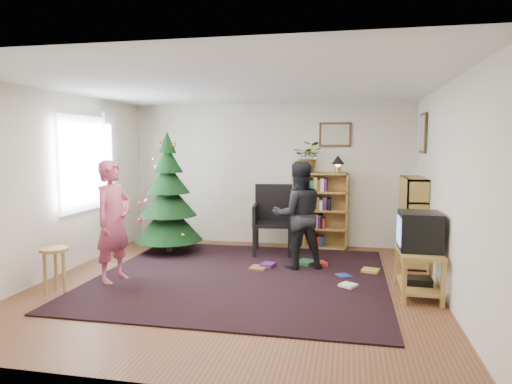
% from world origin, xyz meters
% --- Properties ---
extents(floor, '(5.00, 5.00, 0.00)m').
position_xyz_m(floor, '(0.00, 0.00, 0.00)').
color(floor, brown).
rests_on(floor, ground).
extents(ceiling, '(5.00, 5.00, 0.00)m').
position_xyz_m(ceiling, '(0.00, 0.00, 2.50)').
color(ceiling, white).
rests_on(ceiling, wall_back).
extents(wall_back, '(5.00, 0.02, 2.50)m').
position_xyz_m(wall_back, '(0.00, 2.50, 1.25)').
color(wall_back, silver).
rests_on(wall_back, floor).
extents(wall_front, '(5.00, 0.02, 2.50)m').
position_xyz_m(wall_front, '(0.00, -2.50, 1.25)').
color(wall_front, silver).
rests_on(wall_front, floor).
extents(wall_left, '(0.02, 5.00, 2.50)m').
position_xyz_m(wall_left, '(-2.50, 0.00, 1.25)').
color(wall_left, silver).
rests_on(wall_left, floor).
extents(wall_right, '(0.02, 5.00, 2.50)m').
position_xyz_m(wall_right, '(2.50, 0.00, 1.25)').
color(wall_right, silver).
rests_on(wall_right, floor).
extents(rug, '(3.80, 3.60, 0.02)m').
position_xyz_m(rug, '(0.00, 0.30, 0.01)').
color(rug, black).
rests_on(rug, floor).
extents(window_pane, '(0.04, 1.20, 1.40)m').
position_xyz_m(window_pane, '(-2.47, 0.60, 1.50)').
color(window_pane, silver).
rests_on(window_pane, wall_left).
extents(curtain, '(0.06, 0.35, 1.60)m').
position_xyz_m(curtain, '(-2.43, 1.30, 1.50)').
color(curtain, white).
rests_on(curtain, wall_left).
extents(picture_back, '(0.55, 0.03, 0.42)m').
position_xyz_m(picture_back, '(1.15, 2.48, 1.95)').
color(picture_back, '#4C3319').
rests_on(picture_back, wall_back).
extents(picture_right, '(0.03, 0.50, 0.60)m').
position_xyz_m(picture_right, '(2.48, 1.75, 1.95)').
color(picture_right, '#4C3319').
rests_on(picture_right, wall_right).
extents(christmas_tree, '(1.10, 1.10, 2.00)m').
position_xyz_m(christmas_tree, '(-1.50, 1.45, 0.83)').
color(christmas_tree, '#3F2816').
rests_on(christmas_tree, rug).
extents(bookshelf_back, '(0.95, 0.30, 1.30)m').
position_xyz_m(bookshelf_back, '(0.91, 2.34, 0.66)').
color(bookshelf_back, olive).
rests_on(bookshelf_back, floor).
extents(bookshelf_right, '(0.30, 0.95, 1.30)m').
position_xyz_m(bookshelf_right, '(2.34, 1.55, 0.66)').
color(bookshelf_right, olive).
rests_on(bookshelf_right, floor).
extents(tv_stand, '(0.47, 0.84, 0.55)m').
position_xyz_m(tv_stand, '(2.22, 0.02, 0.32)').
color(tv_stand, olive).
rests_on(tv_stand, floor).
extents(crt_tv, '(0.47, 0.51, 0.45)m').
position_xyz_m(crt_tv, '(2.22, 0.02, 0.77)').
color(crt_tv, black).
rests_on(crt_tv, tv_stand).
extents(armchair, '(0.68, 0.68, 1.13)m').
position_xyz_m(armchair, '(0.20, 1.80, 0.61)').
color(armchair, black).
rests_on(armchair, rug).
extents(stool, '(0.33, 0.33, 0.55)m').
position_xyz_m(stool, '(-2.05, -0.77, 0.43)').
color(stool, olive).
rests_on(stool, floor).
extents(person_standing, '(0.50, 0.65, 1.58)m').
position_xyz_m(person_standing, '(-1.59, -0.18, 0.79)').
color(person_standing, '#BB4A66').
rests_on(person_standing, rug).
extents(person_by_chair, '(0.90, 0.80, 1.55)m').
position_xyz_m(person_by_chair, '(0.69, 0.92, 0.77)').
color(person_by_chair, black).
rests_on(person_by_chair, rug).
extents(potted_plant, '(0.52, 0.46, 0.53)m').
position_xyz_m(potted_plant, '(0.71, 2.34, 1.57)').
color(potted_plant, gray).
rests_on(potted_plant, bookshelf_back).
extents(table_lamp, '(0.22, 0.22, 0.30)m').
position_xyz_m(table_lamp, '(1.21, 2.34, 1.50)').
color(table_lamp, '#A57F33').
rests_on(table_lamp, bookshelf_back).
extents(floor_clutter, '(1.76, 1.18, 0.08)m').
position_xyz_m(floor_clutter, '(0.96, 0.76, 0.04)').
color(floor_clutter, '#A51E19').
rests_on(floor_clutter, rug).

